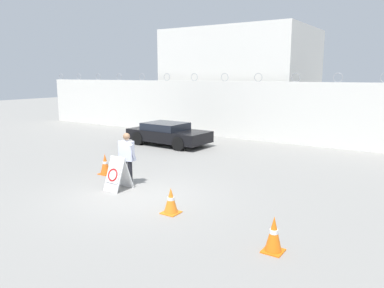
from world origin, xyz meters
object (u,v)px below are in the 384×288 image
at_px(security_guard, 127,157).
at_px(traffic_cone_far, 274,234).
at_px(barricade_sign, 117,174).
at_px(traffic_cone_near, 171,201).
at_px(parked_car_front_coupe, 168,134).
at_px(traffic_cone_mid, 105,164).

relative_size(security_guard, traffic_cone_far, 2.28).
height_order(barricade_sign, traffic_cone_near, barricade_sign).
distance_m(security_guard, parked_car_front_coupe, 7.33).
distance_m(traffic_cone_mid, traffic_cone_far, 7.82).
height_order(traffic_cone_near, parked_car_front_coupe, parked_car_front_coupe).
xyz_separation_m(security_guard, traffic_cone_mid, (-1.69, 0.63, -0.60)).
bearing_deg(barricade_sign, traffic_cone_mid, 149.01).
distance_m(traffic_cone_far, parked_car_front_coupe, 12.30).
relative_size(traffic_cone_near, parked_car_front_coupe, 0.16).
bearing_deg(parked_car_front_coupe, traffic_cone_mid, -72.99).
bearing_deg(parked_car_front_coupe, traffic_cone_far, -40.83).
bearing_deg(traffic_cone_far, traffic_cone_near, 168.84).
height_order(traffic_cone_far, parked_car_front_coupe, parked_car_front_coupe).
bearing_deg(security_guard, barricade_sign, -101.79).
distance_m(barricade_sign, traffic_cone_near, 2.74).
xyz_separation_m(barricade_sign, security_guard, (-0.03, 0.50, 0.45)).
xyz_separation_m(security_guard, parked_car_front_coupe, (-3.26, 6.56, -0.38)).
relative_size(security_guard, traffic_cone_mid, 2.30).
bearing_deg(traffic_cone_far, traffic_cone_mid, 161.65).
bearing_deg(security_guard, traffic_cone_far, -33.19).
bearing_deg(security_guard, traffic_cone_mid, 144.17).
xyz_separation_m(traffic_cone_near, traffic_cone_mid, (-4.36, 1.86, 0.03)).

